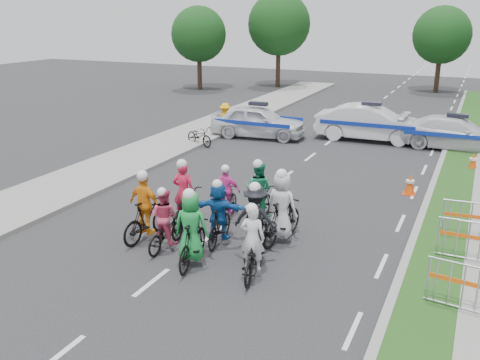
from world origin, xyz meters
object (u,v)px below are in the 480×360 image
at_px(rider_0, 253,252).
at_px(tree_0, 199,34).
at_px(rider_9, 227,198).
at_px(tree_3, 279,24).
at_px(police_car_1, 370,123).
at_px(cone_1, 473,162).
at_px(rider_3, 146,213).
at_px(marshal_hiviz, 225,119).
at_px(rider_6, 185,204).
at_px(barrier_0, 477,293).
at_px(rider_8, 259,199).
at_px(parked_bike, 199,136).
at_px(rider_4, 256,227).
at_px(cone_0, 410,184).
at_px(rider_7, 282,214).
at_px(police_car_0, 258,121).
at_px(tree_4, 442,35).
at_px(rider_1, 192,236).
at_px(barrier_1, 480,245).
at_px(rider_5, 219,217).
at_px(police_car_2, 456,133).
at_px(rider_2, 165,226).

distance_m(rider_0, tree_0, 31.33).
distance_m(rider_9, tree_3, 29.46).
height_order(police_car_1, tree_0, tree_0).
xyz_separation_m(rider_0, cone_1, (4.33, 11.42, -0.26)).
bearing_deg(rider_9, rider_3, 54.99).
xyz_separation_m(marshal_hiviz, cone_1, (11.48, -1.80, -0.43)).
distance_m(rider_6, barrier_0, 7.93).
height_order(marshal_hiviz, tree_0, tree_0).
height_order(rider_8, parked_bike, rider_8).
distance_m(rider_4, tree_3, 31.79).
xyz_separation_m(cone_0, cone_1, (1.83, 3.92, 0.00)).
xyz_separation_m(rider_8, parked_bike, (-6.01, 7.43, -0.26)).
xyz_separation_m(rider_4, rider_7, (0.30, 1.06, 0.03)).
bearing_deg(rider_9, rider_0, 120.45).
height_order(parked_bike, tree_3, tree_3).
xyz_separation_m(police_car_0, tree_0, (-10.56, 13.48, 3.41)).
xyz_separation_m(tree_0, tree_4, (17.00, 6.00, 0.00)).
xyz_separation_m(rider_6, tree_4, (4.02, 30.72, 3.53)).
bearing_deg(tree_4, rider_3, -97.89).
bearing_deg(cone_1, tree_4, 98.77).
xyz_separation_m(rider_3, police_car_1, (3.07, 14.13, 0.08)).
height_order(rider_3, rider_6, rider_6).
distance_m(rider_9, tree_0, 27.74).
bearing_deg(parked_bike, rider_9, -122.64).
bearing_deg(cone_1, rider_6, -127.80).
bearing_deg(rider_1, cone_0, -128.09).
xyz_separation_m(rider_8, barrier_1, (5.92, -0.47, -0.14)).
bearing_deg(barrier_0, rider_0, -177.95).
height_order(marshal_hiviz, barrier_1, marshal_hiviz).
bearing_deg(rider_0, tree_0, -70.30).
bearing_deg(rider_5, rider_7, -157.75).
xyz_separation_m(police_car_0, police_car_2, (8.86, 1.49, -0.07)).
relative_size(barrier_0, tree_4, 0.32).
height_order(rider_4, barrier_0, rider_4).
distance_m(rider_3, cone_0, 9.00).
xyz_separation_m(rider_0, tree_3, (-10.95, 30.73, 4.29)).
relative_size(rider_2, rider_8, 0.89).
relative_size(rider_8, tree_4, 0.30).
relative_size(parked_bike, tree_4, 0.27).
xyz_separation_m(rider_9, cone_0, (4.60, 4.55, -0.31)).
distance_m(rider_8, cone_0, 5.71).
distance_m(rider_3, rider_9, 2.58).
bearing_deg(barrier_1, rider_8, 175.47).
relative_size(rider_2, rider_3, 0.86).
height_order(rider_2, marshal_hiviz, rider_2).
distance_m(barrier_1, tree_4, 30.48).
bearing_deg(police_car_0, cone_0, -132.76).
distance_m(rider_2, police_car_1, 14.60).
relative_size(rider_9, barrier_0, 0.84).
height_order(rider_2, police_car_1, rider_2).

